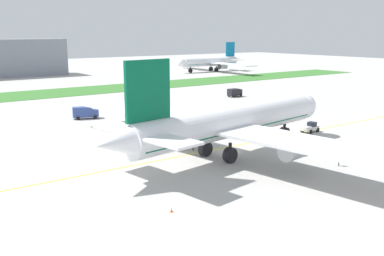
# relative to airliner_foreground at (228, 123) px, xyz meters

# --- Properties ---
(ground_plane) EXTENTS (600.00, 600.00, 0.00)m
(ground_plane) POSITION_rel_airliner_foreground_xyz_m (1.94, 1.88, -5.89)
(ground_plane) COLOR #ADAAA5
(ground_plane) RESTS_ON ground
(apron_taxi_line) EXTENTS (280.00, 0.36, 0.01)m
(apron_taxi_line) POSITION_rel_airliner_foreground_xyz_m (1.94, 4.69, -5.89)
(apron_taxi_line) COLOR yellow
(apron_taxi_line) RESTS_ON ground
(grass_median_strip) EXTENTS (320.00, 24.00, 0.10)m
(grass_median_strip) POSITION_rel_airliner_foreground_xyz_m (1.94, 98.54, -5.84)
(grass_median_strip) COLOR #38722D
(grass_median_strip) RESTS_ON ground
(airliner_foreground) EXTENTS (52.34, 83.52, 17.35)m
(airliner_foreground) POSITION_rel_airliner_foreground_xyz_m (0.00, 0.00, 0.00)
(airliner_foreground) COLOR white
(airliner_foreground) RESTS_ON ground
(pushback_tug) EXTENTS (6.05, 2.92, 2.14)m
(pushback_tug) POSITION_rel_airliner_foreground_xyz_m (26.83, 4.02, -4.91)
(pushback_tug) COLOR white
(pushback_tug) RESTS_ON ground
(ground_crew_wingwalker_port) EXTENTS (0.54, 0.42, 1.69)m
(ground_crew_wingwalker_port) POSITION_rel_airliner_foreground_xyz_m (-2.53, 6.71, -4.86)
(ground_crew_wingwalker_port) COLOR black
(ground_crew_wingwalker_port) RESTS_ON ground
(ground_crew_marshaller_front) EXTENTS (0.52, 0.49, 1.75)m
(ground_crew_marshaller_front) POSITION_rel_airliner_foreground_xyz_m (10.76, -14.86, -4.83)
(ground_crew_marshaller_front) COLOR black
(ground_crew_marshaller_front) RESTS_ON ground
(traffic_cone_near_nose) EXTENTS (0.36, 0.36, 0.58)m
(traffic_cone_near_nose) POSITION_rel_airliner_foreground_xyz_m (19.65, -15.05, -5.61)
(traffic_cone_near_nose) COLOR #F2590C
(traffic_cone_near_nose) RESTS_ON ground
(traffic_cone_port_wing) EXTENTS (0.36, 0.36, 0.58)m
(traffic_cone_port_wing) POSITION_rel_airliner_foreground_xyz_m (-21.32, -14.67, -5.61)
(traffic_cone_port_wing) COLOR #F2590C
(traffic_cone_port_wing) RESTS_ON ground
(traffic_cone_starboard_wing) EXTENTS (0.36, 0.36, 0.58)m
(traffic_cone_starboard_wing) POSITION_rel_airliner_foreground_xyz_m (19.46, -16.95, -5.61)
(traffic_cone_starboard_wing) COLOR #F2590C
(traffic_cone_starboard_wing) RESTS_ON ground
(service_truck_fuel_bowser) EXTENTS (4.86, 2.68, 2.71)m
(service_truck_fuel_bowser) POSITION_rel_airliner_foreground_xyz_m (49.19, 54.07, -4.38)
(service_truck_fuel_bowser) COLOR black
(service_truck_fuel_bowser) RESTS_ON ground
(service_truck_catering_van) EXTENTS (6.56, 3.93, 2.98)m
(service_truck_catering_van) POSITION_rel_airliner_foreground_xyz_m (-6.61, 46.89, -4.29)
(service_truck_catering_van) COLOR #33478C
(service_truck_catering_van) RESTS_ON ground
(parked_airliner_far_centre) EXTENTS (42.48, 66.01, 15.91)m
(parked_airliner_far_centre) POSITION_rel_airliner_foreground_xyz_m (103.81, 136.24, -0.50)
(parked_airliner_far_centre) COLOR white
(parked_airliner_far_centre) RESTS_ON ground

